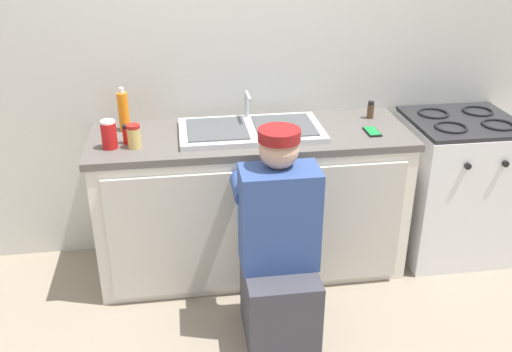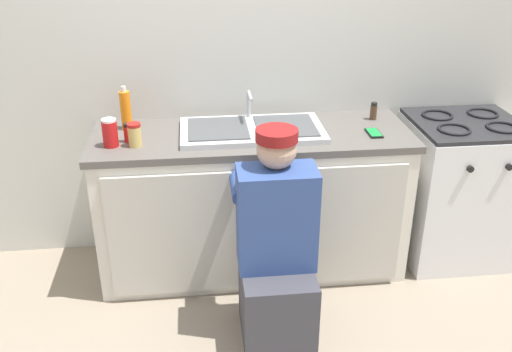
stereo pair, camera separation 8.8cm
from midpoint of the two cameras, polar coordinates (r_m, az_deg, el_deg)
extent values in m
plane|color=gray|center=(3.38, -0.52, -11.46)|extent=(12.00, 12.00, 0.00)
cube|color=silver|center=(3.43, -2.10, 12.35)|extent=(6.00, 0.10, 2.50)
cube|color=silver|center=(3.40, -1.23, -2.83)|extent=(1.76, 0.60, 0.83)
cube|color=beige|center=(3.12, -8.28, -6.04)|extent=(0.77, 0.02, 0.73)
cube|color=beige|center=(3.21, 7.00, -4.93)|extent=(0.77, 0.02, 0.73)
cube|color=#5B5651|center=(3.22, -1.30, 4.00)|extent=(1.80, 0.62, 0.04)
cube|color=silver|center=(3.21, -1.30, 4.58)|extent=(0.80, 0.44, 0.03)
cube|color=#4C4F51|center=(3.18, -4.71, 4.71)|extent=(0.33, 0.35, 0.01)
cube|color=#4C4F51|center=(3.23, 2.06, 5.07)|extent=(0.33, 0.35, 0.01)
cylinder|color=#B7BABF|center=(3.36, -1.72, 6.93)|extent=(0.02, 0.02, 0.18)
cylinder|color=#B7BABF|center=(3.25, -1.57, 7.98)|extent=(0.02, 0.16, 0.02)
cube|color=white|center=(3.75, 18.48, -1.17)|extent=(0.64, 0.60, 0.86)
cube|color=#262628|center=(3.58, 19.45, 5.15)|extent=(0.62, 0.59, 0.02)
torus|color=black|center=(3.41, 18.22, 4.66)|extent=(0.19, 0.19, 0.02)
torus|color=black|center=(3.55, 22.40, 4.77)|extent=(0.19, 0.19, 0.02)
torus|color=black|center=(3.62, 16.64, 6.04)|extent=(0.19, 0.19, 0.02)
torus|color=black|center=(3.74, 20.66, 6.10)|extent=(0.19, 0.19, 0.02)
cylinder|color=black|center=(3.33, 19.72, 0.92)|extent=(0.04, 0.02, 0.04)
cylinder|color=black|center=(3.44, 23.02, 1.13)|extent=(0.04, 0.02, 0.04)
cube|color=#3F3F47|center=(2.98, 1.51, -12.48)|extent=(0.36, 0.40, 0.40)
cube|color=#334C8C|center=(2.77, 1.41, -4.21)|extent=(0.38, 0.22, 0.52)
sphere|color=tan|center=(2.65, 1.35, 2.70)|extent=(0.19, 0.19, 0.19)
cylinder|color=maroon|center=(2.62, 1.37, 4.13)|extent=(0.20, 0.20, 0.06)
cube|color=maroon|center=(2.71, 1.07, 4.42)|extent=(0.13, 0.09, 0.02)
cylinder|color=#334C8C|center=(2.88, -2.56, -0.92)|extent=(0.08, 0.30, 0.08)
cylinder|color=#334C8C|center=(2.93, 4.07, -0.49)|extent=(0.08, 0.30, 0.08)
cylinder|color=orange|center=(3.31, -13.86, 6.25)|extent=(0.06, 0.06, 0.22)
cylinder|color=white|center=(3.27, -14.09, 8.31)|extent=(0.03, 0.03, 0.03)
cylinder|color=red|center=(3.14, -13.61, 3.92)|extent=(0.04, 0.04, 0.08)
cylinder|color=black|center=(3.12, -13.71, 4.81)|extent=(0.04, 0.04, 0.02)
cylinder|color=#513823|center=(3.48, 10.66, 6.37)|extent=(0.04, 0.04, 0.08)
cylinder|color=black|center=(3.47, 10.73, 7.19)|extent=(0.04, 0.04, 0.02)
cylinder|color=#DBB760|center=(3.07, -12.91, 3.74)|extent=(0.07, 0.07, 0.11)
cylinder|color=#B21E19|center=(3.05, -13.02, 4.85)|extent=(0.07, 0.07, 0.02)
cube|color=black|center=(3.27, 10.78, 4.36)|extent=(0.07, 0.14, 0.01)
cube|color=green|center=(3.27, 10.79, 4.46)|extent=(0.06, 0.12, 0.00)
cylinder|color=red|center=(3.09, -15.28, 3.92)|extent=(0.08, 0.08, 0.14)
cylinder|color=white|center=(3.07, -15.44, 5.24)|extent=(0.08, 0.08, 0.01)
camera|label=1|loc=(0.04, -90.82, -0.39)|focal=40.00mm
camera|label=2|loc=(0.04, 89.18, 0.39)|focal=40.00mm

